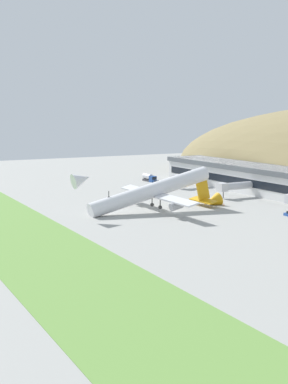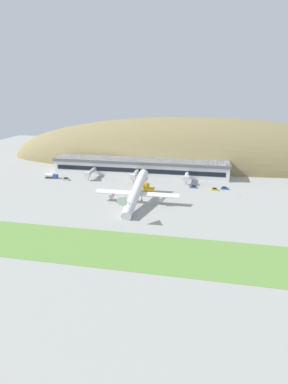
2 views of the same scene
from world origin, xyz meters
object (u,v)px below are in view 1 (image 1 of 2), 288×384
object	(u,v)px
terminal_building	(268,179)
jetway_1	(233,186)
cargo_airplane	(153,192)
fuel_truck	(149,178)
service_car_3	(157,183)
jetway_0	(188,178)
traffic_cone_0	(224,204)

from	to	relation	value
terminal_building	jetway_1	bearing A→B (deg)	-89.48
cargo_airplane	fuel_truck	world-z (taller)	cargo_airplane
service_car_3	fuel_truck	xyz separation A→B (m)	(-10.82, 2.12, 0.83)
terminal_building	service_car_3	world-z (taller)	terminal_building
jetway_0	cargo_airplane	bearing A→B (deg)	-44.66
cargo_airplane	service_car_3	world-z (taller)	cargo_airplane
jetway_0	traffic_cone_0	size ratio (longest dim) A/B	24.61
jetway_1	traffic_cone_0	world-z (taller)	jetway_1
terminal_building	jetway_0	bearing A→B (deg)	-150.55
terminal_building	jetway_0	distance (m)	32.51
traffic_cone_0	service_car_3	bearing A→B (deg)	173.68
jetway_1	service_car_3	distance (m)	42.60
service_car_3	fuel_truck	size ratio (longest dim) A/B	0.50
cargo_airplane	service_car_3	bearing A→B (deg)	148.99
jetway_1	fuel_truck	size ratio (longest dim) A/B	1.74
cargo_airplane	traffic_cone_0	distance (m)	25.62
fuel_truck	traffic_cone_0	bearing A→B (deg)	-7.13
cargo_airplane	fuel_truck	distance (m)	70.45
terminal_building	fuel_truck	distance (m)	56.56
cargo_airplane	fuel_truck	size ratio (longest dim) A/B	6.35
traffic_cone_0	fuel_truck	bearing A→B (deg)	172.87
terminal_building	service_car_3	xyz separation A→B (m)	(-41.81, -22.44, -4.99)
traffic_cone_0	jetway_1	bearing A→B (deg)	132.52
fuel_truck	cargo_airplane	bearing A→B (deg)	-27.95
jetway_0	cargo_airplane	size ratio (longest dim) A/B	0.28
cargo_airplane	fuel_truck	bearing A→B (deg)	152.05
service_car_3	fuel_truck	bearing A→B (deg)	168.93
jetway_0	jetway_1	size ratio (longest dim) A/B	1.02
cargo_airplane	service_car_3	xyz separation A→B (m)	(-51.30, 30.84, -5.14)
service_car_3	traffic_cone_0	xyz separation A→B (m)	(53.47, -5.92, -0.41)
jetway_0	traffic_cone_0	xyz separation A→B (m)	(39.94, -12.40, -3.71)
jetway_0	service_car_3	bearing A→B (deg)	-154.43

